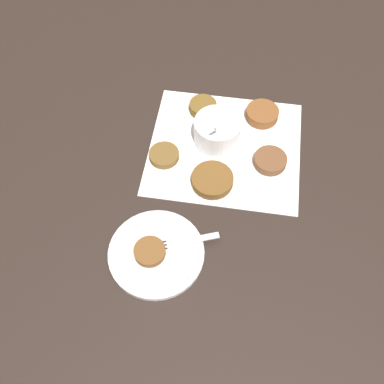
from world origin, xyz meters
TOP-DOWN VIEW (x-y plane):
  - ground_plane at (0.00, 0.00)m, footprint 4.00×4.00m
  - napkin at (-0.00, -0.01)m, footprint 0.33×0.31m
  - sauce_bowl at (-0.02, 0.01)m, footprint 0.11×0.11m
  - fritter_0 at (0.07, 0.09)m, footprint 0.07×0.07m
  - fritter_1 at (0.10, -0.04)m, footprint 0.07×0.07m
  - fritter_2 at (-0.12, -0.06)m, footprint 0.06×0.06m
  - fritter_3 at (-0.06, 0.09)m, footprint 0.06×0.06m
  - fritter_4 at (-0.01, -0.11)m, footprint 0.09×0.09m
  - serving_plate at (-0.09, -0.28)m, footprint 0.18×0.18m
  - fritter_on_plate at (-0.10, -0.29)m, footprint 0.06×0.06m
  - fork at (-0.07, -0.27)m, footprint 0.15×0.08m

SIDE VIEW (x-z plane):
  - ground_plane at x=0.00m, z-range 0.00..0.00m
  - napkin at x=0.00m, z-range 0.00..0.00m
  - serving_plate at x=-0.09m, z-range 0.00..0.02m
  - fritter_2 at x=-0.12m, z-range 0.00..0.02m
  - fritter_1 at x=0.10m, z-range 0.00..0.02m
  - fritter_4 at x=-0.01m, z-range 0.00..0.02m
  - fritter_3 at x=-0.06m, z-range 0.00..0.03m
  - fritter_0 at x=0.07m, z-range 0.00..0.03m
  - fork at x=-0.07m, z-range 0.02..0.02m
  - fritter_on_plate at x=-0.10m, z-range 0.02..0.03m
  - sauce_bowl at x=-0.02m, z-range -0.02..0.08m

